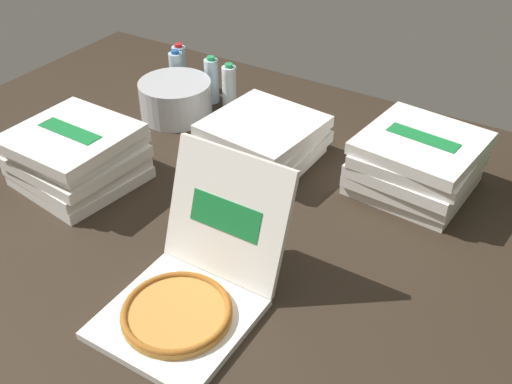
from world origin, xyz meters
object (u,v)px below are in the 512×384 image
at_px(water_bottle_3, 177,74).
at_px(ice_bucket, 176,99).
at_px(pizza_stack_right_far, 417,164).
at_px(water_bottle_0, 229,88).
at_px(open_pizza_box, 192,285).
at_px(pizza_stack_center_far, 263,140).
at_px(pizza_stack_right_near, 76,156).
at_px(water_bottle_2, 180,67).
at_px(water_bottle_1, 212,81).

bearing_deg(water_bottle_3, ice_bucket, -53.96).
relative_size(pizza_stack_right_far, water_bottle_0, 2.00).
height_order(pizza_stack_right_far, ice_bucket, pizza_stack_right_far).
bearing_deg(open_pizza_box, water_bottle_3, 129.54).
height_order(ice_bucket, water_bottle_3, water_bottle_3).
bearing_deg(pizza_stack_center_far, pizza_stack_right_far, 11.42).
relative_size(pizza_stack_right_near, water_bottle_0, 2.02).
height_order(pizza_stack_center_far, pizza_stack_right_near, pizza_stack_right_near).
distance_m(open_pizza_box, pizza_stack_right_near, 0.79).
bearing_deg(water_bottle_0, ice_bucket, -134.96).
height_order(pizza_stack_right_far, water_bottle_0, pizza_stack_right_far).
bearing_deg(water_bottle_2, pizza_stack_right_near, -78.92).
relative_size(open_pizza_box, ice_bucket, 1.68).
xyz_separation_m(pizza_stack_center_far, water_bottle_0, (-0.34, 0.28, 0.02)).
bearing_deg(water_bottle_3, pizza_stack_center_far, -23.48).
xyz_separation_m(ice_bucket, water_bottle_0, (0.17, 0.17, 0.02)).
relative_size(ice_bucket, water_bottle_3, 1.43).
xyz_separation_m(open_pizza_box, water_bottle_2, (-0.89, 1.11, 0.03)).
bearing_deg(open_pizza_box, pizza_stack_center_far, 106.68).
distance_m(pizza_stack_right_far, pizza_stack_right_near, 1.23).
height_order(pizza_stack_right_near, water_bottle_3, pizza_stack_right_near).
height_order(pizza_stack_right_near, water_bottle_0, pizza_stack_right_near).
distance_m(pizza_stack_center_far, ice_bucket, 0.52).
height_order(open_pizza_box, pizza_stack_center_far, open_pizza_box).
bearing_deg(ice_bucket, pizza_stack_center_far, -11.97).
relative_size(pizza_stack_right_near, water_bottle_3, 2.02).
xyz_separation_m(pizza_stack_right_far, water_bottle_0, (-0.91, 0.16, -0.01)).
height_order(water_bottle_1, water_bottle_3, same).
distance_m(water_bottle_0, water_bottle_2, 0.33).
relative_size(open_pizza_box, water_bottle_2, 2.41).
height_order(open_pizza_box, pizza_stack_right_far, open_pizza_box).
bearing_deg(water_bottle_3, water_bottle_0, 0.63).
bearing_deg(water_bottle_1, water_bottle_2, 169.04).
relative_size(pizza_stack_right_far, water_bottle_2, 2.00).
distance_m(pizza_stack_right_near, water_bottle_3, 0.77).
distance_m(pizza_stack_right_far, water_bottle_1, 1.04).
height_order(water_bottle_0, water_bottle_3, same).
height_order(pizza_stack_right_near, ice_bucket, pizza_stack_right_near).
distance_m(water_bottle_1, water_bottle_3, 0.18).
bearing_deg(pizza_stack_right_far, open_pizza_box, -110.98).
relative_size(pizza_stack_center_far, water_bottle_2, 1.97).
xyz_separation_m(pizza_stack_right_far, ice_bucket, (-1.08, -0.01, -0.03)).
xyz_separation_m(water_bottle_0, water_bottle_3, (-0.29, -0.00, 0.00)).
bearing_deg(ice_bucket, pizza_stack_right_near, -89.29).
xyz_separation_m(pizza_stack_right_near, water_bottle_3, (-0.13, 0.76, -0.01)).
bearing_deg(ice_bucket, open_pizza_box, -49.84).
relative_size(pizza_stack_center_far, water_bottle_0, 1.97).
xyz_separation_m(ice_bucket, water_bottle_2, (-0.15, 0.23, 0.02)).
height_order(open_pizza_box, water_bottle_2, open_pizza_box).
height_order(pizza_stack_center_far, ice_bucket, pizza_stack_center_far).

